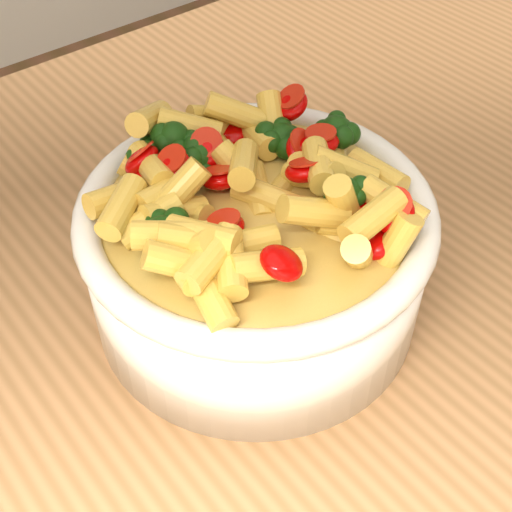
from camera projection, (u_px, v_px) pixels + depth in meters
table at (230, 417)px, 0.55m from camera, size 1.20×0.80×0.90m
serving_bowl at (256, 255)px, 0.46m from camera, size 0.23×0.23×0.10m
pasta_salad at (256, 183)px, 0.42m from camera, size 0.18×0.18×0.04m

